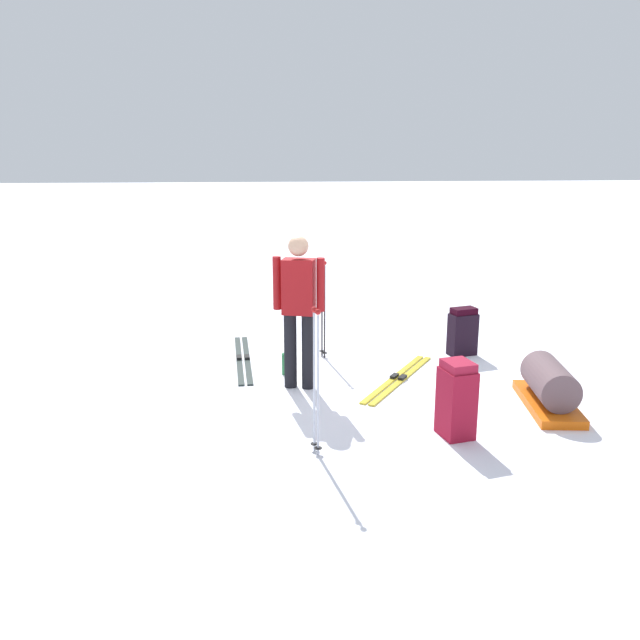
% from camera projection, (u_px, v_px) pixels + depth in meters
% --- Properties ---
extents(ground_plane, '(80.00, 80.00, 0.00)m').
position_uv_depth(ground_plane, '(320.00, 378.00, 7.81)').
color(ground_plane, white).
extents(skier_standing, '(0.30, 0.55, 1.70)m').
position_uv_depth(skier_standing, '(299.00, 304.00, 7.28)').
color(skier_standing, black).
rests_on(skier_standing, ground_plane).
extents(ski_pair_near, '(1.62, 1.11, 0.05)m').
position_uv_depth(ski_pair_near, '(398.00, 378.00, 7.76)').
color(ski_pair_near, gold).
rests_on(ski_pair_near, ground_plane).
extents(ski_pair_far, '(1.92, 0.29, 0.05)m').
position_uv_depth(ski_pair_far, '(243.00, 359.00, 8.47)').
color(ski_pair_far, black).
rests_on(ski_pair_far, ground_plane).
extents(backpack_large_dark, '(0.38, 0.34, 0.73)m').
position_uv_depth(backpack_large_dark, '(456.00, 400.00, 6.19)').
color(backpack_large_dark, maroon).
rests_on(backpack_large_dark, ground_plane).
extents(backpack_bright, '(0.29, 0.39, 0.62)m').
position_uv_depth(backpack_bright, '(463.00, 332.00, 8.60)').
color(backpack_bright, black).
rests_on(backpack_bright, ground_plane).
extents(ski_poles_planted_near, '(0.16, 0.10, 1.32)m').
position_uv_depth(ski_poles_planted_near, '(316.00, 374.00, 5.76)').
color(ski_poles_planted_near, '#B0B6C5').
rests_on(ski_poles_planted_near, ground_plane).
extents(ski_poles_planted_far, '(0.16, 0.10, 1.24)m').
position_uv_depth(ski_poles_planted_far, '(323.00, 304.00, 8.42)').
color(ski_poles_planted_far, black).
rests_on(ski_poles_planted_far, ground_plane).
extents(gear_sled, '(1.20, 0.58, 0.49)m').
position_uv_depth(gear_sled, '(549.00, 387.00, 6.89)').
color(gear_sled, '#E35B0D').
rests_on(gear_sled, ground_plane).
extents(thermos_bottle, '(0.07, 0.07, 0.26)m').
position_uv_depth(thermos_bottle, '(285.00, 364.00, 7.90)').
color(thermos_bottle, '#24713B').
rests_on(thermos_bottle, ground_plane).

